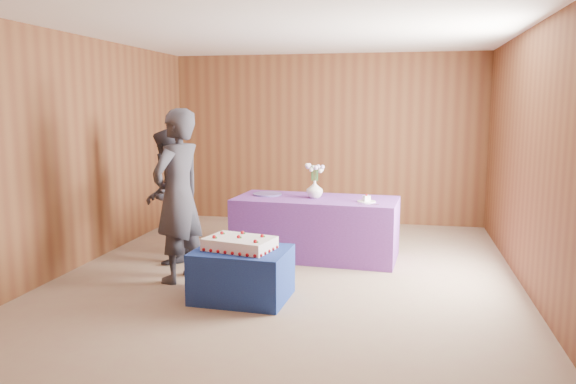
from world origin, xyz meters
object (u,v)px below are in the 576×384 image
(sheet_cake, at_px, (240,243))
(guest_left, at_px, (178,196))
(cake_table, at_px, (242,274))
(guest_right, at_px, (168,196))
(serving_table, at_px, (316,228))
(vase, at_px, (315,189))

(sheet_cake, relative_size, guest_left, 0.40)
(guest_left, bearing_deg, sheet_cake, 80.35)
(cake_table, height_order, guest_right, guest_right)
(serving_table, relative_size, vase, 9.26)
(serving_table, height_order, sheet_cake, serving_table)
(cake_table, height_order, serving_table, serving_table)
(vase, bearing_deg, guest_left, -135.78)
(sheet_cake, height_order, guest_right, guest_right)
(cake_table, bearing_deg, sheet_cake, 171.67)
(vase, height_order, guest_right, guest_right)
(serving_table, xyz_separation_m, guest_right, (-1.72, -0.56, 0.43))
(vase, bearing_deg, guest_right, -161.37)
(guest_right, bearing_deg, cake_table, 38.25)
(sheet_cake, relative_size, vase, 3.47)
(guest_left, bearing_deg, vase, 153.05)
(sheet_cake, distance_m, guest_left, 1.00)
(serving_table, xyz_separation_m, vase, (-0.02, 0.01, 0.48))
(vase, bearing_deg, serving_table, -30.63)
(vase, relative_size, guest_left, 0.12)
(serving_table, distance_m, vase, 0.48)
(serving_table, bearing_deg, sheet_cake, -102.41)
(sheet_cake, bearing_deg, guest_left, 164.53)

